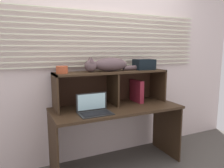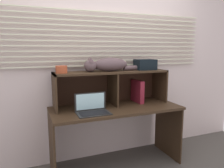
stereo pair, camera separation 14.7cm
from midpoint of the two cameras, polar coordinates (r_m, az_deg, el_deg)
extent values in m
cube|color=beige|center=(2.78, -0.20, 5.72)|extent=(4.40, 0.04, 2.50)
cube|color=beige|center=(2.73, 0.19, 5.09)|extent=(2.82, 0.02, 0.01)
cube|color=beige|center=(2.73, 0.19, 6.35)|extent=(2.82, 0.02, 0.01)
cube|color=beige|center=(2.73, 0.19, 7.61)|extent=(2.82, 0.02, 0.01)
cube|color=beige|center=(2.73, 0.19, 8.87)|extent=(2.82, 0.02, 0.01)
cube|color=beige|center=(2.73, 0.19, 10.13)|extent=(2.82, 0.02, 0.01)
cube|color=beige|center=(2.73, 0.19, 11.39)|extent=(2.82, 0.02, 0.01)
cube|color=beige|center=(2.73, 0.19, 12.65)|extent=(2.82, 0.02, 0.01)
cube|color=beige|center=(2.74, 0.19, 13.90)|extent=(2.82, 0.02, 0.01)
cube|color=beige|center=(2.74, 0.19, 15.15)|extent=(2.82, 0.02, 0.01)
cube|color=beige|center=(2.75, 0.19, 16.40)|extent=(2.82, 0.02, 0.01)
cube|color=beige|center=(2.76, 0.19, 17.63)|extent=(2.82, 0.02, 0.01)
cube|color=beige|center=(2.77, 0.19, 18.86)|extent=(2.82, 0.02, 0.01)
cube|color=#352416|center=(2.54, 2.79, -6.57)|extent=(1.53, 0.64, 0.03)
cube|color=#352416|center=(2.48, -14.17, -16.48)|extent=(0.02, 0.57, 0.71)
cube|color=#352416|center=(3.04, 16.14, -11.65)|extent=(0.02, 0.57, 0.71)
cube|color=#352416|center=(2.58, 1.64, 3.25)|extent=(1.40, 0.35, 0.02)
cube|color=#352416|center=(2.42, -13.56, -2.14)|extent=(0.02, 0.35, 0.42)
cube|color=#352416|center=(2.95, 14.05, -0.17)|extent=(0.02, 0.35, 0.42)
cube|color=#352416|center=(2.61, 1.86, -1.31)|extent=(0.02, 0.33, 0.40)
cube|color=#382015|center=(2.76, 0.21, -0.51)|extent=(1.40, 0.01, 0.42)
ellipsoid|color=#594549|center=(2.56, 1.27, 5.28)|extent=(0.43, 0.17, 0.16)
sphere|color=#594549|center=(2.48, -4.20, 4.89)|extent=(0.14, 0.14, 0.14)
cone|color=#584146|center=(2.44, -3.97, 6.51)|extent=(0.06, 0.06, 0.06)
cone|color=brown|center=(2.51, -4.47, 6.58)|extent=(0.06, 0.06, 0.06)
cylinder|color=#594549|center=(2.70, 7.05, 4.33)|extent=(0.23, 0.06, 0.06)
cube|color=black|center=(2.28, -3.15, -7.89)|extent=(0.35, 0.24, 0.01)
cube|color=black|center=(2.36, -4.07, -4.70)|extent=(0.35, 0.01, 0.20)
cube|color=#B2E0EA|center=(2.36, -4.04, -4.72)|extent=(0.32, 0.00, 0.17)
cube|color=black|center=(2.27, -3.06, -7.81)|extent=(0.30, 0.17, 0.00)
cube|color=maroon|center=(2.78, 8.36, -1.95)|extent=(0.06, 0.26, 0.29)
cube|color=tan|center=(2.57, -3.32, -5.83)|extent=(0.19, 0.21, 0.02)
cube|color=#485D40|center=(2.56, -3.51, -5.48)|extent=(0.19, 0.21, 0.01)
cylinder|color=#B54D2C|center=(2.40, -11.76, 3.85)|extent=(0.13, 0.13, 0.08)
cube|color=black|center=(2.79, 10.42, 5.16)|extent=(0.26, 0.18, 0.13)
camera|label=1|loc=(0.07, -88.38, 0.26)|focal=33.96mm
camera|label=2|loc=(0.07, 91.62, -0.26)|focal=33.96mm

